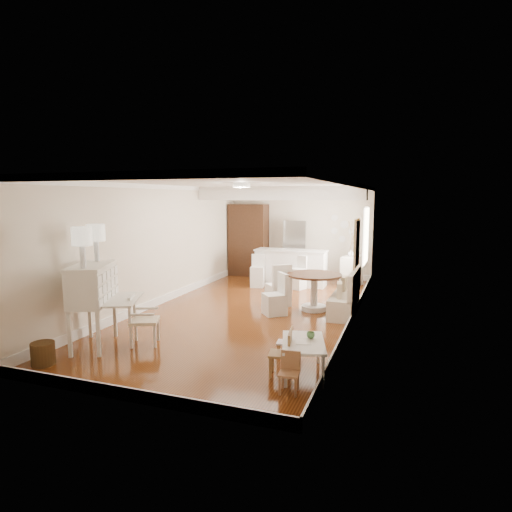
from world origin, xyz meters
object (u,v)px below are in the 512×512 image
Objects in this scene: kids_chair_b at (285,342)px; slip_chair_near at (275,294)px; secretary_bureau at (93,306)px; gustavian_armchair at (145,320)px; bar_stool_left at (257,271)px; breakfast_counter at (291,267)px; wicker_basket at (43,354)px; bar_stool_right at (298,273)px; dining_table at (314,292)px; pantry_cabinet at (249,240)px; slip_chair_far at (278,284)px; sideboard at (352,271)px; kids_chair_a at (280,353)px; fridge at (306,250)px; kids_table at (303,358)px; kids_chair_c at (289,373)px.

slip_chair_near is (-0.89, 2.34, 0.20)m from kids_chair_b.
secretary_bureau is 1.63× the size of gustavian_armchair.
bar_stool_left is at bearing 167.66° from slip_chair_near.
wicker_basket is at bearing -105.72° from breakfast_counter.
bar_stool_right is (-1.06, 5.07, 0.21)m from kids_chair_b.
dining_table is (3.19, 4.49, 0.24)m from wicker_basket.
kids_chair_b is 7.34m from pantry_cabinet.
wicker_basket is (-0.18, -0.92, -0.53)m from secretary_bureau.
slip_chair_far reaches higher than bar_stool_right.
gustavian_armchair is at bearing 26.24° from slip_chair_far.
bar_stool_left is 1.00× the size of sideboard.
slip_chair_far is at bearing -172.40° from kids_chair_a.
kids_chair_b reaches higher than wicker_basket.
secretary_bureau is at bearing -89.93° from bar_stool_right.
slip_chair_near is 0.98× the size of bar_stool_right.
fridge is at bearing 144.97° from slip_chair_near.
wicker_basket is 0.35× the size of slip_chair_far.
slip_chair_far reaches higher than slip_chair_near.
gustavian_armchair is 2.88m from kids_table.
kids_chair_a is 4.00m from slip_chair_far.
secretary_bureau is 2.64× the size of kids_chair_c.
breakfast_counter is at bearing 50.43° from secretary_bureau.
kids_table is 6.33m from breakfast_counter.
kids_table is at bearing 14.26° from wicker_basket.
kids_table is 1.50× the size of kids_chair_a.
secretary_bureau is 4.68m from dining_table.
sideboard is at bearing 91.00° from kids_table.
kids_chair_b is (-0.42, 0.54, 0.01)m from kids_table.
kids_table is 1.82× the size of kids_chair_c.
slip_chair_near is at bearing -81.23° from breakfast_counter.
slip_chair_near is 3.76m from sideboard.
kids_chair_c is 7.92m from fridge.
secretary_bureau is 0.69× the size of breakfast_counter.
kids_chair_a is at bearing -79.83° from fridge.
gustavian_armchair is 1.61m from wicker_basket.
wicker_basket is 0.38× the size of bar_stool_right.
wicker_basket is at bearing -86.18° from kids_chair_a.
pantry_cabinet reaches higher than sideboard.
slip_chair_near is (2.29, 2.92, -0.25)m from secretary_bureau.
sideboard is (0.47, 2.93, 0.02)m from dining_table.
kids_chair_c is at bearing 67.14° from slip_chair_far.
sideboard is (1.49, -0.66, -0.46)m from fridge.
bar_stool_right is at bearing 70.71° from wicker_basket.
kids_table is 7.32m from fridge.
bar_stool_left is 2.68m from sideboard.
gustavian_armchair is 2.98m from slip_chair_near.
bar_stool_left is (-1.16, 1.83, -0.04)m from slip_chair_far.
kids_chair_c is at bearing 11.51° from kids_chair_b.
slip_chair_near is at bearing -138.37° from dining_table.
gustavian_armchair is at bearing 156.46° from kids_chair_c.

